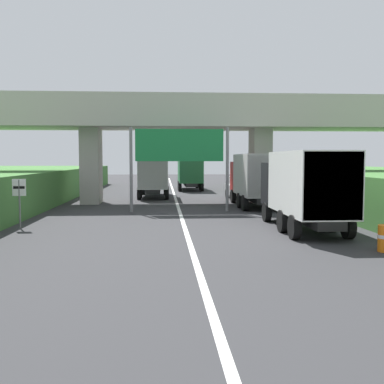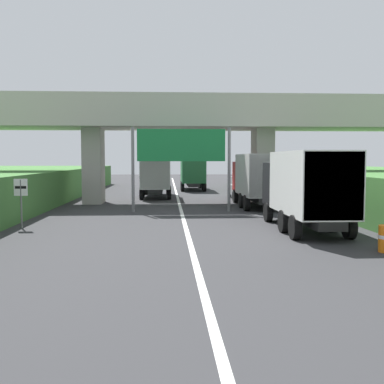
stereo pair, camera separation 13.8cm
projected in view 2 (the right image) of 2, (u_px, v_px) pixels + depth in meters
lane_centre_stripe at (183, 216)px, 24.76m from camera, size 0.20×100.70×0.01m
overpass_bridge at (179, 124)px, 31.91m from camera, size 40.00×4.80×7.49m
overhead_highway_sign at (181, 150)px, 26.51m from camera, size 5.88×0.18×4.99m
speed_limit_sign at (21, 196)px, 20.17m from camera, size 0.60×0.08×2.23m
truck_green at (192, 171)px, 45.81m from camera, size 2.44×7.30×3.44m
truck_blue at (156, 174)px, 36.99m from camera, size 2.44×7.30×3.44m
truck_red at (257, 177)px, 29.35m from camera, size 2.44×7.30×3.44m
truck_black at (305, 186)px, 19.56m from camera, size 2.44×7.30×3.44m
car_silver at (242, 188)px, 35.84m from camera, size 1.86×4.10×1.72m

